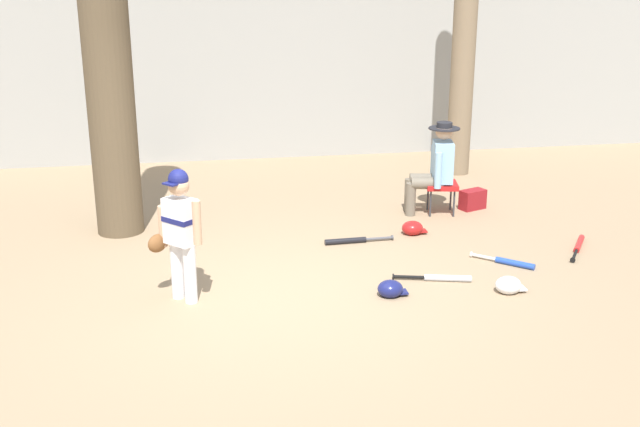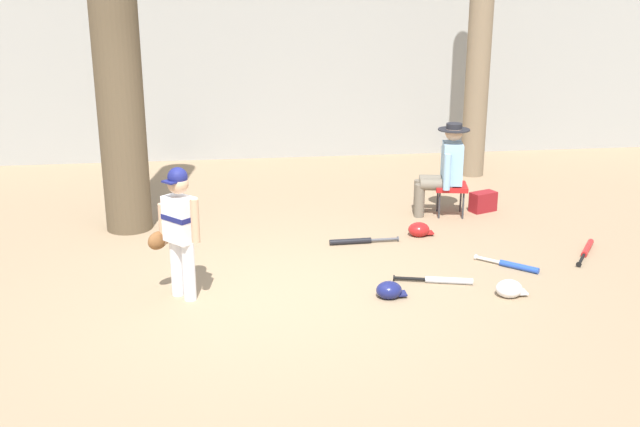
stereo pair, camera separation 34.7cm
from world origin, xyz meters
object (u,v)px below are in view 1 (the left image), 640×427
bat_black_composite (351,241)px  folding_stool (441,186)px  bat_aluminum_silver (442,278)px  tree_near_player (107,58)px  handbag_beside_stool (473,200)px  batting_helmet_navy (390,289)px  batting_helmet_red (413,228)px  young_ballplayer (179,227)px  bat_blue_youth (510,262)px  bat_red_barrel (578,245)px  tree_behind_spectator (464,48)px  batting_helmet_white (509,285)px  seated_spectator (435,165)px

bat_black_composite → folding_stool: bearing=33.7°
folding_stool → bat_aluminum_silver: 2.33m
tree_near_player → handbag_beside_stool: bearing=1.7°
folding_stool → bat_aluminum_silver: size_ratio=0.59×
batting_helmet_navy → batting_helmet_red: bearing=67.1°
young_ballplayer → batting_helmet_navy: 2.12m
folding_stool → bat_blue_youth: bearing=-85.3°
young_ballplayer → batting_helmet_red: young_ballplayer is taller
bat_aluminum_silver → batting_helmet_red: batting_helmet_red is taller
bat_black_composite → bat_red_barrel: same height
tree_behind_spectator → batting_helmet_red: 3.57m
batting_helmet_white → bat_black_composite: bearing=126.7°
bat_black_composite → batting_helmet_navy: size_ratio=2.76×
tree_near_player → young_ballplayer: (0.73, -2.18, -1.34)m
batting_helmet_navy → batting_helmet_white: 1.18m
batting_helmet_white → batting_helmet_red: bearing=103.4°
bat_aluminum_silver → batting_helmet_red: (0.12, 1.46, 0.04)m
handbag_beside_stool → batting_helmet_red: handbag_beside_stool is taller
tree_near_player → folding_stool: 4.40m
folding_stool → bat_black_composite: 1.70m
bat_blue_youth → batting_helmet_navy: size_ratio=1.91×
tree_near_player → young_ballplayer: bearing=-71.5°
tree_near_player → bat_red_barrel: tree_near_player is taller
handbag_beside_stool → bat_red_barrel: (0.67, -1.64, -0.10)m
folding_stool → handbag_beside_stool: (0.48, 0.10, -0.23)m
folding_stool → batting_helmet_navy: bearing=-118.2°
handbag_beside_stool → bat_black_composite: size_ratio=0.41×
bat_aluminum_silver → batting_helmet_red: size_ratio=2.63×
handbag_beside_stool → bat_red_barrel: size_ratio=0.47×
bat_blue_youth → bat_red_barrel: (0.99, 0.36, 0.00)m
young_ballplayer → batting_helmet_navy: (2.00, -0.26, -0.67)m
folding_stool → seated_spectator: (-0.10, 0.02, 0.28)m
batting_helmet_navy → bat_aluminum_silver: bearing=24.2°
young_ballplayer → bat_aluminum_silver: bearing=0.4°
bat_black_composite → batting_helmet_red: bearing=13.4°
bat_black_composite → bat_blue_youth: bearing=-32.1°
young_ballplayer → bat_red_barrel: size_ratio=1.82×
bat_black_composite → batting_helmet_navy: 1.54m
tree_near_player → folding_stool: (4.05, 0.03, -1.72)m
young_ballplayer → folding_stool: bearing=33.7°
tree_behind_spectator → batting_helmet_navy: 5.27m
handbag_beside_stool → seated_spectator: bearing=-171.8°
tree_behind_spectator → handbag_beside_stool: tree_behind_spectator is taller
tree_behind_spectator → batting_helmet_white: (-1.06, -4.52, -1.83)m
batting_helmet_white → bat_blue_youth: bearing=65.9°
folding_stool → batting_helmet_navy: size_ratio=1.58×
tree_behind_spectator → handbag_beside_stool: (-0.43, -1.83, -1.78)m
bat_aluminum_silver → bat_black_composite: 1.44m
tree_behind_spectator → batting_helmet_red: size_ratio=14.32×
tree_near_player → tree_behind_spectator: 5.34m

